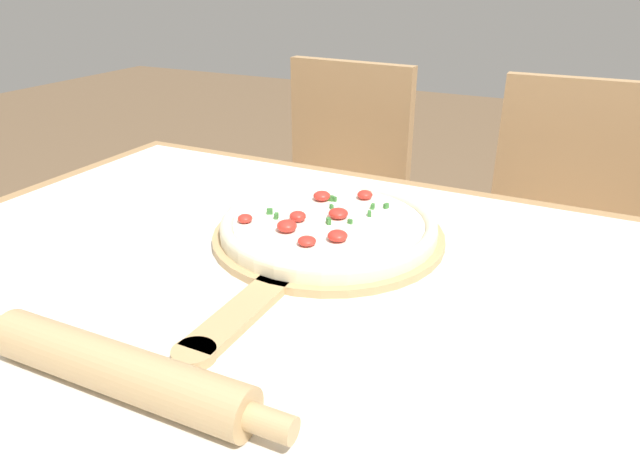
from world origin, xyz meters
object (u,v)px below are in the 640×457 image
object	(u,v)px
pizza	(328,224)
chair_right	(560,237)
rolling_pin	(118,370)
pizza_peel	(323,240)
chair_left	(334,196)

from	to	relation	value
pizza	chair_right	distance (m)	0.79
pizza	rolling_pin	world-z (taller)	rolling_pin
pizza_peel	rolling_pin	xyz separation A→B (m)	(-0.03, -0.39, 0.02)
rolling_pin	chair_left	bearing A→B (deg)	104.01
pizza_peel	rolling_pin	bearing A→B (deg)	-94.86
pizza	pizza_peel	bearing A→B (deg)	-88.97
rolling_pin	chair_right	bearing A→B (deg)	72.38
pizza	chair_left	xyz separation A→B (m)	(-0.31, 0.68, -0.24)
chair_right	chair_left	bearing A→B (deg)	179.59
pizza_peel	pizza	world-z (taller)	pizza
rolling_pin	chair_right	distance (m)	1.17
rolling_pin	chair_left	distance (m)	1.15
pizza	chair_left	size ratio (longest dim) A/B	0.38
pizza	chair_left	world-z (taller)	chair_left
chair_left	chair_right	size ratio (longest dim) A/B	1.00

